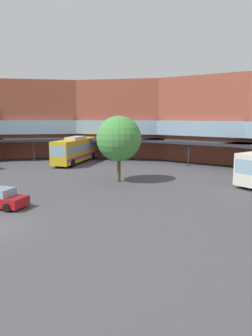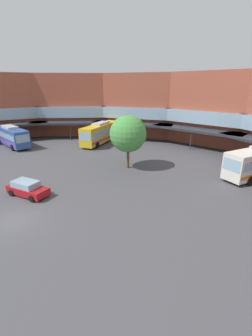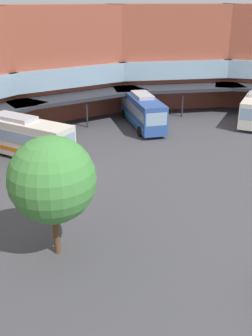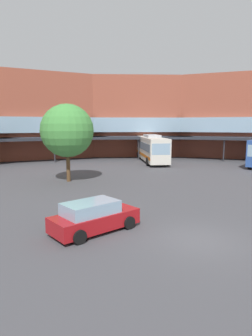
# 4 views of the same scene
# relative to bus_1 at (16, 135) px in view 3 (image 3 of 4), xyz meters

# --- Properties ---
(bus_1) EXTENTS (4.32, 12.39, 3.85)m
(bus_1) POSITION_rel_bus_1_xyz_m (0.00, 0.00, 0.00)
(bus_1) COLOR silver
(bus_1) RESTS_ON ground
(bus_4) EXTENTS (10.02, 8.36, 3.82)m
(bus_4) POSITION_rel_bus_1_xyz_m (13.15, -7.70, -0.02)
(bus_4) COLOR #2D519E
(bus_4) RESTS_ON ground
(plaza_tree) EXTENTS (4.85, 4.85, 7.13)m
(plaza_tree) POSITION_rel_bus_1_xyz_m (-12.26, -11.86, 2.74)
(plaza_tree) COLOR brown
(plaza_tree) RESTS_ON ground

